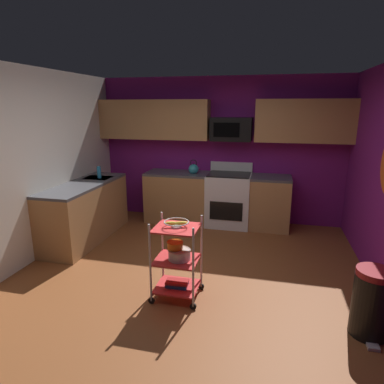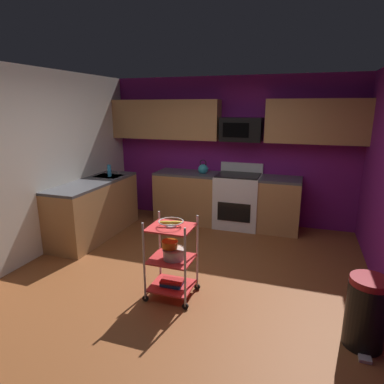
{
  "view_description": "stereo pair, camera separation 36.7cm",
  "coord_description": "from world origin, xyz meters",
  "views": [
    {
      "loc": [
        0.92,
        -3.6,
        2.08
      ],
      "look_at": [
        -0.01,
        0.28,
        1.05
      ],
      "focal_mm": 31.04,
      "sensor_mm": 36.0,
      "label": 1
    },
    {
      "loc": [
        1.27,
        -3.5,
        2.08
      ],
      "look_at": [
        -0.01,
        0.28,
        1.05
      ],
      "focal_mm": 31.04,
      "sensor_mm": 36.0,
      "label": 2
    }
  ],
  "objects": [
    {
      "name": "wall_left",
      "position": [
        -2.23,
        0.0,
        1.3
      ],
      "size": [
        0.06,
        4.8,
        2.6
      ],
      "primitive_type": "cube",
      "color": "silver",
      "rests_on": "ground"
    },
    {
      "name": "upper_cabinets",
      "position": [
        -0.05,
        2.23,
        1.85
      ],
      "size": [
        4.4,
        0.33,
        0.7
      ],
      "color": "#B27F4C"
    },
    {
      "name": "kettle",
      "position": [
        -0.42,
        2.1,
        1.0
      ],
      "size": [
        0.21,
        0.18,
        0.26
      ],
      "color": "teal",
      "rests_on": "counter_run"
    },
    {
      "name": "floor",
      "position": [
        0.0,
        0.0,
        -0.02
      ],
      "size": [
        4.4,
        4.8,
        0.04
      ],
      "primitive_type": "cube",
      "color": "brown",
      "rests_on": "ground"
    },
    {
      "name": "trash_can",
      "position": [
        1.9,
        -0.59,
        0.33
      ],
      "size": [
        0.34,
        0.42,
        0.66
      ],
      "color": "black",
      "rests_on": "ground"
    },
    {
      "name": "counter_run",
      "position": [
        -0.79,
        1.61,
        0.46
      ],
      "size": [
        3.48,
        2.39,
        0.92
      ],
      "color": "#B27F4C",
      "rests_on": "ground"
    },
    {
      "name": "rolling_cart",
      "position": [
        -0.02,
        -0.39,
        0.45
      ],
      "size": [
        0.54,
        0.43,
        0.91
      ],
      "color": "silver",
      "rests_on": "ground"
    },
    {
      "name": "fruit_bowl",
      "position": [
        -0.02,
        -0.39,
        0.88
      ],
      "size": [
        0.27,
        0.27,
        0.07
      ],
      "color": "silver",
      "rests_on": "rolling_cart"
    },
    {
      "name": "microwave",
      "position": [
        0.23,
        2.21,
        1.7
      ],
      "size": [
        0.7,
        0.39,
        0.4
      ],
      "color": "black"
    },
    {
      "name": "dish_soap_bottle",
      "position": [
        -1.85,
        1.32,
        1.02
      ],
      "size": [
        0.06,
        0.06,
        0.2
      ],
      "primitive_type": "cylinder",
      "color": "#2D8CBF",
      "rests_on": "counter_run"
    },
    {
      "name": "book_stack",
      "position": [
        -0.02,
        -0.39,
        0.16
      ],
      "size": [
        0.26,
        0.17,
        0.06
      ],
      "color": "#1E4C8C",
      "rests_on": "rolling_cart"
    },
    {
      "name": "wall_back",
      "position": [
        0.0,
        2.43,
        1.3
      ],
      "size": [
        4.52,
        0.06,
        2.6
      ],
      "primitive_type": "cube",
      "color": "#751970",
      "rests_on": "ground"
    },
    {
      "name": "mixing_bowl_small",
      "position": [
        -0.04,
        -0.38,
        0.62
      ],
      "size": [
        0.18,
        0.18,
        0.08
      ],
      "color": "orange",
      "rests_on": "rolling_cart"
    },
    {
      "name": "mixing_bowl_large",
      "position": [
        0.01,
        -0.39,
        0.52
      ],
      "size": [
        0.25,
        0.25,
        0.11
      ],
      "color": "silver",
      "rests_on": "rolling_cart"
    },
    {
      "name": "oven_range",
      "position": [
        0.23,
        2.1,
        0.48
      ],
      "size": [
        0.76,
        0.65,
        1.1
      ],
      "color": "white",
      "rests_on": "ground"
    }
  ]
}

